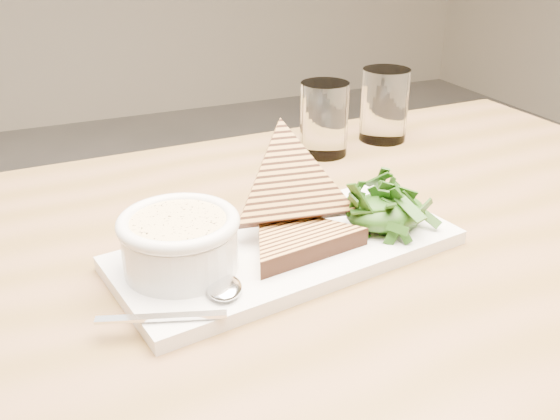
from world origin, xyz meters
name	(u,v)px	position (x,y,z in m)	size (l,w,h in m)	color
table_top	(350,235)	(-0.01, -0.03, 0.73)	(1.11, 0.74, 0.04)	brown
table_leg_br	(466,279)	(0.49, 0.29, 0.36)	(0.06, 0.06, 0.71)	brown
platter	(287,250)	(-0.12, -0.08, 0.76)	(0.39, 0.18, 0.02)	white
soup_bowl	(180,249)	(-0.24, -0.08, 0.79)	(0.12, 0.12, 0.05)	white
soup	(178,224)	(-0.24, -0.08, 0.82)	(0.10, 0.10, 0.01)	#F1D08F
bowl_rim	(178,222)	(-0.24, -0.08, 0.82)	(0.13, 0.13, 0.01)	white
sandwich_flat	(296,238)	(-0.11, -0.09, 0.78)	(0.16, 0.16, 0.02)	#C89046
sandwich_lean	(291,186)	(-0.10, -0.04, 0.82)	(0.16, 0.16, 0.09)	#C89046
salad_base	(385,212)	(0.00, -0.09, 0.79)	(0.10, 0.08, 0.04)	black
arugula_pile	(386,206)	(0.00, -0.09, 0.80)	(0.11, 0.10, 0.05)	#2F6119
spoon_bowl	(224,287)	(-0.22, -0.15, 0.77)	(0.04, 0.05, 0.01)	silver
spoon_handle	(161,317)	(-0.29, -0.17, 0.77)	(0.12, 0.01, 0.00)	silver
glass_near	(324,119)	(0.07, 0.20, 0.81)	(0.08, 0.08, 0.12)	white
glass_far	(384,105)	(0.20, 0.22, 0.81)	(0.08, 0.08, 0.12)	white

